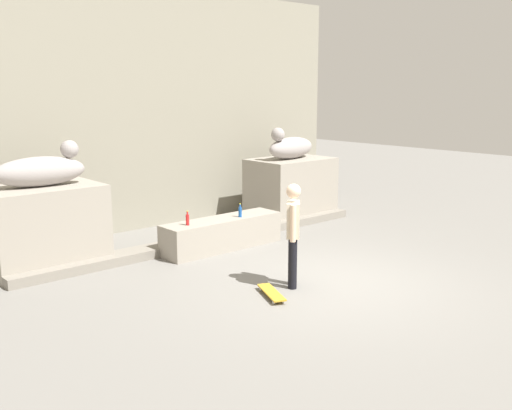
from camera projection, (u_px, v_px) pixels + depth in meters
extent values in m
plane|color=slate|center=(329.00, 283.00, 9.60)|extent=(40.00, 40.00, 0.00)
cube|color=gray|center=(144.00, 109.00, 13.20)|extent=(10.82, 0.60, 5.32)
cube|color=gray|center=(44.00, 226.00, 10.39)|extent=(1.99, 1.34, 1.44)
cube|color=gray|center=(291.00, 188.00, 14.39)|extent=(1.99, 1.34, 1.44)
ellipsoid|color=#9A9290|center=(40.00, 172.00, 10.20)|extent=(1.64, 0.67, 0.52)
sphere|color=#9A9290|center=(69.00, 149.00, 10.46)|extent=(0.32, 0.32, 0.32)
ellipsoid|color=#9A9290|center=(291.00, 148.00, 14.20)|extent=(1.67, 0.84, 0.52)
sphere|color=#9A9290|center=(278.00, 134.00, 13.71)|extent=(0.32, 0.32, 0.32)
cube|color=gray|center=(222.00, 233.00, 11.60)|extent=(2.57, 0.65, 0.61)
cylinder|color=black|center=(293.00, 264.00, 9.26)|extent=(0.14, 0.14, 0.82)
cylinder|color=black|center=(293.00, 260.00, 9.46)|extent=(0.14, 0.14, 0.82)
cube|color=beige|center=(293.00, 220.00, 9.23)|extent=(0.40, 0.39, 0.56)
sphere|color=beige|center=(294.00, 191.00, 9.14)|extent=(0.23, 0.23, 0.23)
cylinder|color=beige|center=(293.00, 223.00, 9.01)|extent=(0.09, 0.09, 0.58)
cylinder|color=beige|center=(293.00, 217.00, 9.45)|extent=(0.09, 0.09, 0.58)
cube|color=gold|center=(271.00, 292.00, 8.96)|extent=(0.50, 0.81, 0.02)
cylinder|color=white|center=(261.00, 289.00, 9.23)|extent=(0.05, 0.06, 0.06)
cylinder|color=white|center=(269.00, 288.00, 9.27)|extent=(0.05, 0.06, 0.06)
cylinder|color=white|center=(274.00, 302.00, 8.67)|extent=(0.05, 0.06, 0.06)
cylinder|color=white|center=(283.00, 301.00, 8.71)|extent=(0.05, 0.06, 0.06)
cylinder|color=#194C99|center=(240.00, 212.00, 11.65)|extent=(0.07, 0.07, 0.20)
cylinder|color=#194C99|center=(240.00, 206.00, 11.62)|extent=(0.03, 0.03, 0.06)
cylinder|color=yellow|center=(240.00, 204.00, 11.62)|extent=(0.04, 0.04, 0.01)
cylinder|color=red|center=(188.00, 220.00, 10.95)|extent=(0.06, 0.06, 0.20)
cylinder|color=red|center=(187.00, 213.00, 10.93)|extent=(0.03, 0.03, 0.06)
cylinder|color=yellow|center=(187.00, 211.00, 10.92)|extent=(0.04, 0.04, 0.01)
cube|color=gray|center=(207.00, 239.00, 12.01)|extent=(8.15, 0.50, 0.17)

